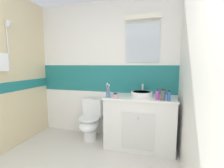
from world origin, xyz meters
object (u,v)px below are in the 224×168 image
Objects in this scene: deodorant_spray_can at (169,96)px; hair_gel_jar at (115,96)px; toothbrush_cup at (108,94)px; soap_dispenser at (158,95)px; toilet at (90,121)px; mouthwash_bottle at (163,95)px; sink_basin at (142,94)px.

hair_gel_jar is (-0.78, -0.01, -0.04)m from deodorant_spray_can.
deodorant_spray_can is 0.78m from hair_gel_jar.
toothbrush_cup is 0.75m from soap_dispenser.
deodorant_spray_can reaches higher than toilet.
mouthwash_bottle reaches higher than toilet.
soap_dispenser is (0.24, -0.18, 0.02)m from sink_basin.
soap_dispenser is at bearing 3.05° from hair_gel_jar.
deodorant_spray_can is at bearing 0.66° from hair_gel_jar.
toothbrush_cup reaches higher than sink_basin.
soap_dispenser reaches higher than mouthwash_bottle.
toothbrush_cup is (0.40, -0.22, 0.56)m from toilet.
deodorant_spray_can is at bearing -27.14° from sink_basin.
sink_basin is 2.26× the size of soap_dispenser.
sink_basin is 2.29× the size of mouthwash_bottle.
sink_basin is 2.58× the size of deodorant_spray_can.
toilet is at bearing 169.74° from mouthwash_bottle.
toilet is at bearing 178.17° from sink_basin.
sink_basin is 1.07m from toilet.
soap_dispenser is at bearing 170.93° from deodorant_spray_can.
toothbrush_cup is 0.83m from mouthwash_bottle.
mouthwash_bottle is (0.70, 0.02, 0.05)m from hair_gel_jar.
deodorant_spray_can is at bearing -1.09° from toothbrush_cup.
sink_basin is at bearing 143.64° from soap_dispenser.
sink_basin reaches higher than deodorant_spray_can.
hair_gel_jar is 0.46× the size of mouthwash_bottle.
soap_dispenser is 0.16m from deodorant_spray_can.
soap_dispenser is at bearing 0.56° from toothbrush_cup.
hair_gel_jar is at bearing -24.60° from toilet.
toothbrush_cup is at bearing -28.00° from toilet.
toilet is 1.45m from deodorant_spray_can.
soap_dispenser is (0.75, 0.01, 0.01)m from toothbrush_cup.
mouthwash_bottle is (1.23, -0.22, 0.58)m from toilet.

